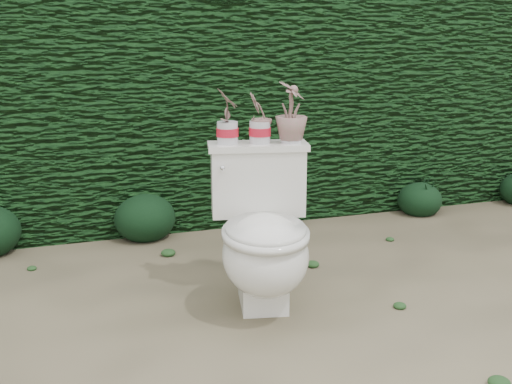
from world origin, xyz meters
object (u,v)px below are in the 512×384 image
object	(u,v)px
toilet	(263,238)
potted_plant_center	(260,119)
potted_plant_left	(227,118)
potted_plant_right	(291,114)

from	to	relation	value
toilet	potted_plant_center	size ratio (longest dim) A/B	3.25
toilet	potted_plant_left	distance (m)	0.62
potted_plant_left	potted_plant_center	size ratio (longest dim) A/B	1.09
potted_plant_left	potted_plant_right	size ratio (longest dim) A/B	0.90
potted_plant_center	potted_plant_right	xyz separation A→B (m)	(0.15, -0.03, 0.03)
toilet	potted_plant_left	bearing A→B (deg)	122.38
toilet	potted_plant_right	size ratio (longest dim) A/B	2.68
potted_plant_left	potted_plant_center	distance (m)	0.16
toilet	potted_plant_left	xyz separation A→B (m)	(-0.10, 0.27, 0.55)
potted_plant_center	potted_plant_right	bearing A→B (deg)	131.70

